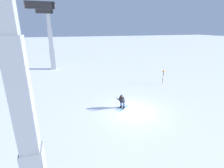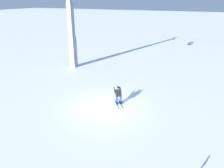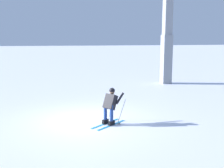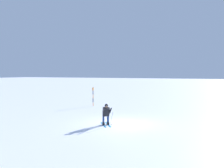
% 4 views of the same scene
% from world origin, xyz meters
% --- Properties ---
extents(ground_plane, '(260.00, 260.00, 0.00)m').
position_xyz_m(ground_plane, '(0.00, 0.00, 0.00)').
color(ground_plane, white).
extents(skier_carving_main, '(1.32, 1.51, 1.51)m').
position_xyz_m(skier_carving_main, '(0.75, 0.84, 0.79)').
color(skier_carving_main, '#198CCC').
rests_on(skier_carving_main, ground_plane).
extents(trail_marker_pole, '(0.07, 0.28, 1.98)m').
position_xyz_m(trail_marker_pole, '(5.98, -6.96, 1.07)').
color(trail_marker_pole, orange).
rests_on(trail_marker_pole, ground_plane).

